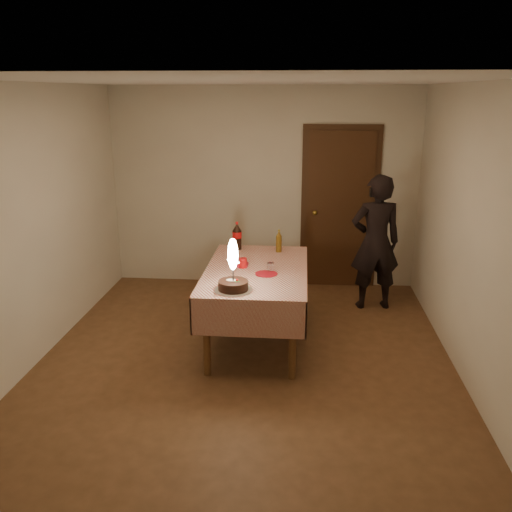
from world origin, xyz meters
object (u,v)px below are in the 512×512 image
(dining_table, at_px, (256,279))
(cola_bottle, at_px, (237,236))
(photographer, at_px, (375,242))
(clear_cup, at_px, (270,267))
(red_plate, at_px, (266,274))
(red_cup, at_px, (243,263))
(amber_bottle_right, at_px, (279,242))
(birthday_cake, at_px, (233,277))

(dining_table, bearing_deg, cola_bottle, 112.16)
(photographer, bearing_deg, cola_bottle, -166.02)
(dining_table, height_order, clear_cup, clear_cup)
(red_plate, distance_m, clear_cup, 0.10)
(red_cup, height_order, clear_cup, red_cup)
(red_cup, xyz_separation_m, cola_bottle, (-0.14, 0.66, 0.10))
(dining_table, bearing_deg, red_plate, -54.86)
(red_plate, bearing_deg, cola_bottle, 114.85)
(cola_bottle, height_order, amber_bottle_right, cola_bottle)
(dining_table, height_order, cola_bottle, cola_bottle)
(red_cup, height_order, cola_bottle, cola_bottle)
(birthday_cake, distance_m, red_cup, 0.66)
(birthday_cake, distance_m, cola_bottle, 1.32)
(red_cup, relative_size, amber_bottle_right, 0.39)
(red_cup, bearing_deg, photographer, 35.95)
(birthday_cake, relative_size, cola_bottle, 1.52)
(birthday_cake, bearing_deg, cola_bottle, 95.43)
(clear_cup, relative_size, cola_bottle, 0.28)
(clear_cup, bearing_deg, photographer, 44.74)
(clear_cup, distance_m, amber_bottle_right, 0.71)
(dining_table, relative_size, clear_cup, 19.11)
(birthday_cake, xyz_separation_m, clear_cup, (0.30, 0.56, -0.08))
(dining_table, height_order, photographer, photographer)
(dining_table, height_order, red_cup, red_cup)
(red_plate, xyz_separation_m, red_cup, (-0.25, 0.19, 0.05))
(cola_bottle, bearing_deg, clear_cup, -60.81)
(red_cup, bearing_deg, clear_cup, -19.72)
(birthday_cake, bearing_deg, dining_table, 76.32)
(birthday_cake, xyz_separation_m, red_cup, (0.01, 0.66, -0.07))
(red_cup, height_order, photographer, photographer)
(birthday_cake, xyz_separation_m, photographer, (1.47, 1.71, -0.11))
(amber_bottle_right, distance_m, photographer, 1.21)
(red_plate, xyz_separation_m, cola_bottle, (-0.39, 0.84, 0.15))
(red_plate, height_order, photographer, photographer)
(cola_bottle, xyz_separation_m, photographer, (1.59, 0.40, -0.14))
(birthday_cake, bearing_deg, red_cup, 88.81)
(birthday_cake, bearing_deg, amber_bottle_right, 74.49)
(cola_bottle, distance_m, photographer, 1.65)
(birthday_cake, height_order, cola_bottle, birthday_cake)
(red_cup, bearing_deg, dining_table, -10.67)
(birthday_cake, relative_size, clear_cup, 5.36)
(clear_cup, bearing_deg, birthday_cake, -118.39)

